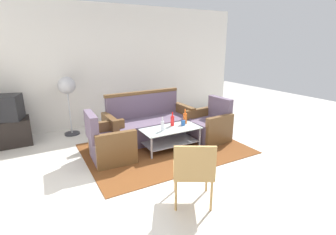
{
  "coord_description": "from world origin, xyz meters",
  "views": [
    {
      "loc": [
        -2.13,
        -3.0,
        1.94
      ],
      "look_at": [
        0.01,
        0.78,
        0.65
      ],
      "focal_mm": 27.0,
      "sensor_mm": 36.0,
      "label": 1
    }
  ],
  "objects_px": {
    "bottle_red": "(172,121)",
    "bottle_clear": "(163,126)",
    "tv_stand": "(8,133)",
    "armchair_right": "(209,126)",
    "wicker_chair": "(193,169)",
    "couch": "(149,124)",
    "armchair_left": "(110,144)",
    "pedestal_fan": "(67,89)",
    "cup": "(183,123)",
    "coffee_table": "(170,135)",
    "bottle_orange": "(185,118)",
    "television": "(3,108)"
  },
  "relations": [
    {
      "from": "cup",
      "to": "pedestal_fan",
      "type": "xyz_separation_m",
      "value": [
        -1.8,
        1.71,
        0.55
      ]
    },
    {
      "from": "tv_stand",
      "to": "pedestal_fan",
      "type": "xyz_separation_m",
      "value": [
        1.17,
        0.05,
        0.75
      ]
    },
    {
      "from": "armchair_left",
      "to": "bottle_red",
      "type": "distance_m",
      "value": 1.26
    },
    {
      "from": "television",
      "to": "cup",
      "type": "bearing_deg",
      "value": 167.75
    },
    {
      "from": "couch",
      "to": "cup",
      "type": "height_order",
      "value": "couch"
    },
    {
      "from": "bottle_red",
      "to": "armchair_left",
      "type": "bearing_deg",
      "value": 179.88
    },
    {
      "from": "bottle_red",
      "to": "bottle_clear",
      "type": "height_order",
      "value": "bottle_red"
    },
    {
      "from": "coffee_table",
      "to": "wicker_chair",
      "type": "distance_m",
      "value": 1.79
    },
    {
      "from": "tv_stand",
      "to": "armchair_right",
      "type": "bearing_deg",
      "value": -24.8
    },
    {
      "from": "bottle_clear",
      "to": "pedestal_fan",
      "type": "bearing_deg",
      "value": 125.88
    },
    {
      "from": "couch",
      "to": "pedestal_fan",
      "type": "distance_m",
      "value": 1.88
    },
    {
      "from": "armchair_left",
      "to": "television",
      "type": "height_order",
      "value": "television"
    },
    {
      "from": "armchair_left",
      "to": "bottle_clear",
      "type": "distance_m",
      "value": 0.98
    },
    {
      "from": "coffee_table",
      "to": "wicker_chair",
      "type": "relative_size",
      "value": 1.31
    },
    {
      "from": "tv_stand",
      "to": "pedestal_fan",
      "type": "relative_size",
      "value": 0.63
    },
    {
      "from": "bottle_orange",
      "to": "television",
      "type": "relative_size",
      "value": 0.41
    },
    {
      "from": "bottle_red",
      "to": "cup",
      "type": "distance_m",
      "value": 0.22
    },
    {
      "from": "armchair_left",
      "to": "tv_stand",
      "type": "distance_m",
      "value": 2.21
    },
    {
      "from": "bottle_orange",
      "to": "bottle_red",
      "type": "bearing_deg",
      "value": 179.37
    },
    {
      "from": "couch",
      "to": "wicker_chair",
      "type": "bearing_deg",
      "value": 76.3
    },
    {
      "from": "armchair_right",
      "to": "tv_stand",
      "type": "bearing_deg",
      "value": 61.18
    },
    {
      "from": "pedestal_fan",
      "to": "bottle_red",
      "type": "bearing_deg",
      "value": -45.6
    },
    {
      "from": "bottle_red",
      "to": "pedestal_fan",
      "type": "bearing_deg",
      "value": 134.4
    },
    {
      "from": "bottle_orange",
      "to": "tv_stand",
      "type": "xyz_separation_m",
      "value": [
        -3.06,
        1.59,
        -0.26
      ]
    },
    {
      "from": "couch",
      "to": "tv_stand",
      "type": "bearing_deg",
      "value": -23.44
    },
    {
      "from": "wicker_chair",
      "to": "tv_stand",
      "type": "bearing_deg",
      "value": 151.7
    },
    {
      "from": "coffee_table",
      "to": "bottle_clear",
      "type": "distance_m",
      "value": 0.32
    },
    {
      "from": "coffee_table",
      "to": "tv_stand",
      "type": "bearing_deg",
      "value": 147.99
    },
    {
      "from": "tv_stand",
      "to": "coffee_table",
      "type": "bearing_deg",
      "value": -32.01
    },
    {
      "from": "bottle_orange",
      "to": "bottle_clear",
      "type": "xyz_separation_m",
      "value": [
        -0.59,
        -0.16,
        -0.01
      ]
    },
    {
      "from": "television",
      "to": "pedestal_fan",
      "type": "bearing_deg",
      "value": -160.68
    },
    {
      "from": "couch",
      "to": "pedestal_fan",
      "type": "relative_size",
      "value": 1.43
    },
    {
      "from": "bottle_orange",
      "to": "wicker_chair",
      "type": "bearing_deg",
      "value": -120.29
    },
    {
      "from": "bottle_red",
      "to": "tv_stand",
      "type": "height_order",
      "value": "bottle_red"
    },
    {
      "from": "bottle_clear",
      "to": "cup",
      "type": "xyz_separation_m",
      "value": [
        0.5,
        0.09,
        -0.05
      ]
    },
    {
      "from": "television",
      "to": "armchair_left",
      "type": "bearing_deg",
      "value": 151.04
    },
    {
      "from": "bottle_red",
      "to": "cup",
      "type": "xyz_separation_m",
      "value": [
        0.2,
        -0.07,
        -0.05
      ]
    },
    {
      "from": "armchair_right",
      "to": "television",
      "type": "bearing_deg",
      "value": 61.14
    },
    {
      "from": "armchair_right",
      "to": "pedestal_fan",
      "type": "relative_size",
      "value": 0.67
    },
    {
      "from": "pedestal_fan",
      "to": "cup",
      "type": "bearing_deg",
      "value": -43.56
    },
    {
      "from": "couch",
      "to": "pedestal_fan",
      "type": "height_order",
      "value": "pedestal_fan"
    },
    {
      "from": "bottle_red",
      "to": "wicker_chair",
      "type": "xyz_separation_m",
      "value": [
        -0.73,
        -1.75,
        -0.02
      ]
    },
    {
      "from": "armchair_left",
      "to": "cup",
      "type": "xyz_separation_m",
      "value": [
        1.44,
        -0.08,
        0.17
      ]
    },
    {
      "from": "couch",
      "to": "armchair_left",
      "type": "xyz_separation_m",
      "value": [
        -1.01,
        -0.56,
        -0.03
      ]
    },
    {
      "from": "coffee_table",
      "to": "pedestal_fan",
      "type": "distance_m",
      "value": 2.4
    },
    {
      "from": "armchair_right",
      "to": "cup",
      "type": "xyz_separation_m",
      "value": [
        -0.64,
        0.01,
        0.17
      ]
    },
    {
      "from": "bottle_clear",
      "to": "couch",
      "type": "bearing_deg",
      "value": 84.48
    },
    {
      "from": "coffee_table",
      "to": "bottle_red",
      "type": "distance_m",
      "value": 0.28
    },
    {
      "from": "armchair_left",
      "to": "couch",
      "type": "bearing_deg",
      "value": 121.51
    },
    {
      "from": "armchair_right",
      "to": "cup",
      "type": "height_order",
      "value": "armchair_right"
    }
  ]
}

